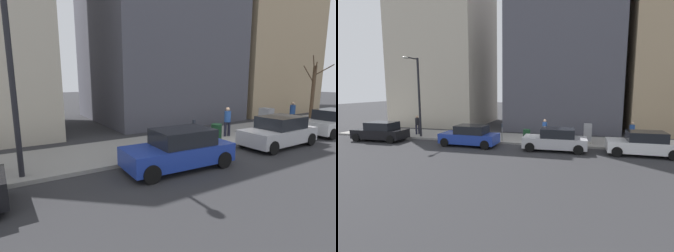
{
  "view_description": "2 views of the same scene",
  "coord_description": "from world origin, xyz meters",
  "views": [
    {
      "loc": [
        -9.16,
        10.09,
        3.41
      ],
      "look_at": [
        1.41,
        3.42,
        1.13
      ],
      "focal_mm": 28.0,
      "sensor_mm": 36.0,
      "label": 1
    },
    {
      "loc": [
        -18.8,
        -2.82,
        4.15
      ],
      "look_at": [
        -0.16,
        2.11,
        1.41
      ],
      "focal_mm": 28.0,
      "sensor_mm": 36.0,
      "label": 2
    }
  ],
  "objects": [
    {
      "name": "parking_meter",
      "position": [
        0.45,
        2.59,
        0.98
      ],
      "size": [
        0.14,
        0.1,
        1.35
      ],
      "color": "slate",
      "rests_on": "sidewalk"
    },
    {
      "name": "sidewalk",
      "position": [
        2.0,
        0.0,
        0.07
      ],
      "size": [
        4.0,
        36.0,
        0.15
      ],
      "primitive_type": "cube",
      "color": "gray",
      "rests_on": "ground"
    },
    {
      "name": "ground_plane",
      "position": [
        0.0,
        0.0,
        0.0
      ],
      "size": [
        120.0,
        120.0,
        0.0
      ],
      "primitive_type": "plane",
      "color": "#2B2B2D"
    },
    {
      "name": "pedestrian_far_corner",
      "position": [
        1.43,
        10.67,
        1.09
      ],
      "size": [
        0.36,
        0.36,
        1.66
      ],
      "rotation": [
        0.0,
        0.0,
        5.69
      ],
      "color": "#1E1E2D",
      "rests_on": "sidewalk"
    },
    {
      "name": "parked_car_silver",
      "position": [
        -1.15,
        -1.6,
        0.74
      ],
      "size": [
        1.98,
        4.23,
        1.52
      ],
      "rotation": [
        0.0,
        0.0,
        0.02
      ],
      "color": "#B7B7BC",
      "rests_on": "ground"
    },
    {
      "name": "parked_car_blue",
      "position": [
        -1.21,
        4.57,
        0.74
      ],
      "size": [
        2.06,
        4.26,
        1.52
      ],
      "rotation": [
        0.0,
        0.0,
        -0.04
      ],
      "color": "#1E389E",
      "rests_on": "ground"
    },
    {
      "name": "utility_box",
      "position": [
        1.3,
        -3.78,
        0.85
      ],
      "size": [
        0.83,
        0.61,
        1.43
      ],
      "color": "#A8A399",
      "rests_on": "sidewalk"
    },
    {
      "name": "pedestrian_near_meter",
      "position": [
        1.48,
        -6.84,
        1.09
      ],
      "size": [
        0.36,
        0.36,
        1.66
      ],
      "rotation": [
        0.0,
        0.0,
        3.77
      ],
      "color": "#1E1E2D",
      "rests_on": "sidewalk"
    },
    {
      "name": "pedestrian_midblock",
      "position": [
        1.44,
        -0.59,
        1.09
      ],
      "size": [
        0.36,
        0.39,
        1.66
      ],
      "rotation": [
        0.0,
        0.0,
        4.5
      ],
      "color": "#1E1E2D",
      "rests_on": "sidewalk"
    },
    {
      "name": "office_block_center",
      "position": [
        10.91,
        -1.43,
        11.75
      ],
      "size": [
        10.81,
        10.81,
        23.5
      ],
      "primitive_type": "cube",
      "color": "#4C4C56",
      "rests_on": "ground"
    },
    {
      "name": "parked_car_white",
      "position": [
        -1.09,
        -7.02,
        0.74
      ],
      "size": [
        1.97,
        4.22,
        1.52
      ],
      "rotation": [
        0.0,
        0.0,
        -0.01
      ],
      "color": "white",
      "rests_on": "ground"
    },
    {
      "name": "parked_car_black",
      "position": [
        -1.25,
        12.27,
        0.74
      ],
      "size": [
        2.01,
        4.24,
        1.52
      ],
      "rotation": [
        0.0,
        0.0,
        0.02
      ],
      "color": "black",
      "rests_on": "ground"
    },
    {
      "name": "office_tower_right",
      "position": [
        10.34,
        12.23,
        8.23
      ],
      "size": [
        9.69,
        9.69,
        16.47
      ],
      "primitive_type": "cube",
      "color": "#BCB29E",
      "rests_on": "ground"
    },
    {
      "name": "streetlamp",
      "position": [
        0.28,
        9.79,
        4.02
      ],
      "size": [
        1.97,
        0.32,
        6.5
      ],
      "color": "black",
      "rests_on": "sidewalk"
    },
    {
      "name": "trash_bin",
      "position": [
        0.9,
        0.73,
        0.6
      ],
      "size": [
        0.56,
        0.56,
        0.9
      ],
      "primitive_type": "cylinder",
      "color": "#14381E",
      "rests_on": "sidewalk"
    }
  ]
}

